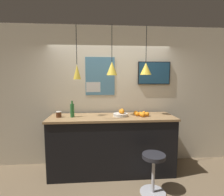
{
  "coord_description": "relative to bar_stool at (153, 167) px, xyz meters",
  "views": [
    {
      "loc": [
        -0.26,
        -2.58,
        1.84
      ],
      "look_at": [
        0.0,
        0.66,
        1.46
      ],
      "focal_mm": 28.0,
      "sensor_mm": 36.0,
      "label": 1
    }
  ],
  "objects": [
    {
      "name": "pendant_lamp_left",
      "position": [
        -1.24,
        0.72,
        1.52
      ],
      "size": [
        0.14,
        0.14,
        0.99
      ],
      "color": "black"
    },
    {
      "name": "ground_plane",
      "position": [
        -0.6,
        0.04,
        -0.43
      ],
      "size": [
        14.0,
        14.0,
        0.0
      ],
      "primitive_type": "plane",
      "color": "#756047"
    },
    {
      "name": "service_counter",
      "position": [
        -0.6,
        0.7,
        0.12
      ],
      "size": [
        2.37,
        0.7,
        1.11
      ],
      "color": "black",
      "rests_on": "ground_plane"
    },
    {
      "name": "juice_bottle",
      "position": [
        -1.34,
        0.69,
        0.81
      ],
      "size": [
        0.07,
        0.07,
        0.31
      ],
      "color": "#286B33",
      "rests_on": "service_counter"
    },
    {
      "name": "hanging_menu_board",
      "position": [
        -0.94,
        0.42,
        1.25
      ],
      "size": [
        0.24,
        0.01,
        0.17
      ],
      "color": "white"
    },
    {
      "name": "fruit_bowl",
      "position": [
        -0.43,
        0.69,
        0.72
      ],
      "size": [
        0.28,
        0.28,
        0.14
      ],
      "color": "beige",
      "rests_on": "service_counter"
    },
    {
      "name": "bar_stool",
      "position": [
        0.0,
        0.0,
        0.0
      ],
      "size": [
        0.41,
        0.41,
        0.65
      ],
      "color": "#B7B7BC",
      "rests_on": "ground_plane"
    },
    {
      "name": "orange_pile",
      "position": [
        -0.03,
        0.67,
        0.72
      ],
      "size": [
        0.29,
        0.27,
        0.09
      ],
      "color": "orange",
      "rests_on": "service_counter"
    },
    {
      "name": "pendant_lamp_middle",
      "position": [
        -0.6,
        0.72,
        1.58
      ],
      "size": [
        0.2,
        0.2,
        0.92
      ],
      "color": "black"
    },
    {
      "name": "spread_jar",
      "position": [
        -1.59,
        0.69,
        0.73
      ],
      "size": [
        0.1,
        0.1,
        0.11
      ],
      "color": "#562D19",
      "rests_on": "service_counter"
    },
    {
      "name": "back_wall",
      "position": [
        -0.6,
        1.16,
        1.02
      ],
      "size": [
        8.0,
        0.06,
        2.9
      ],
      "color": "beige",
      "rests_on": "ground_plane"
    },
    {
      "name": "wall_poster",
      "position": [
        -0.82,
        1.12,
        1.44
      ],
      "size": [
        0.61,
        0.01,
        0.79
      ],
      "color": "teal"
    },
    {
      "name": "pendant_lamp_right",
      "position": [
        0.04,
        0.72,
        1.58
      ],
      "size": [
        0.21,
        0.21,
        0.91
      ],
      "color": "black"
    },
    {
      "name": "mounted_tv",
      "position": [
        0.33,
        1.11,
        1.5
      ],
      "size": [
        0.69,
        0.04,
        0.48
      ],
      "color": "black"
    }
  ]
}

